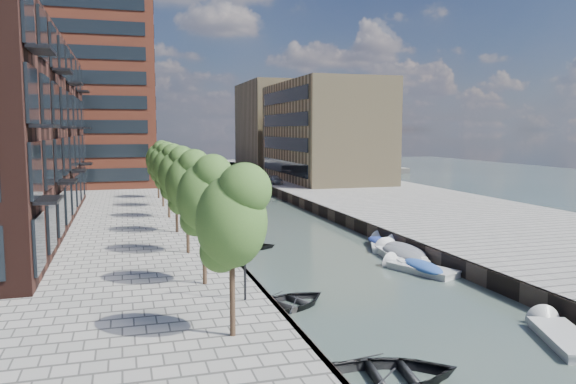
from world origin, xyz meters
name	(u,v)px	position (x,y,z in m)	size (l,w,h in m)	color
water	(249,212)	(0.00, 40.00, 0.00)	(300.00, 300.00, 0.00)	#38473F
quay_right	(392,201)	(16.00, 40.00, 0.50)	(20.00, 140.00, 1.00)	gray
quay_wall_left	(188,209)	(-6.10, 40.00, 0.50)	(0.25, 140.00, 1.00)	#332823
quay_wall_right	(306,205)	(6.10, 40.00, 0.50)	(0.25, 140.00, 1.00)	#332823
far_closure	(185,168)	(0.00, 100.00, 0.50)	(80.00, 40.00, 1.00)	gray
apartment_block	(8,133)	(-20.00, 30.00, 8.00)	(8.00, 38.00, 14.00)	black
tower	(81,71)	(-17.00, 65.00, 16.00)	(18.00, 18.00, 30.00)	brown
tan_block_near	(324,131)	(16.00, 62.00, 8.00)	(12.00, 25.00, 14.00)	#9B865F
tan_block_far	(276,126)	(16.00, 88.00, 9.00)	(12.00, 20.00, 16.00)	#9B865F
bridge	(204,174)	(0.00, 72.00, 1.39)	(13.00, 6.00, 1.30)	gray
tree_0	(231,215)	(-8.50, 4.00, 5.31)	(2.50, 2.50, 5.95)	#382619
tree_1	(203,193)	(-8.50, 11.00, 5.31)	(2.50, 2.50, 5.95)	#382619
tree_2	(187,180)	(-8.50, 18.00, 5.31)	(2.50, 2.50, 5.95)	#382619
tree_3	(176,172)	(-8.50, 25.00, 5.31)	(2.50, 2.50, 5.95)	#382619
tree_4	(168,166)	(-8.50, 32.00, 5.31)	(2.50, 2.50, 5.95)	#382619
tree_5	(162,161)	(-8.50, 39.00, 5.31)	(2.50, 2.50, 5.95)	#382619
tree_6	(158,158)	(-8.50, 46.00, 5.31)	(2.50, 2.50, 5.95)	#382619
lamp_0	(245,242)	(-7.20, 8.00, 3.51)	(0.24, 0.24, 4.12)	black
lamp_1	(197,198)	(-7.20, 24.00, 3.51)	(0.24, 0.24, 4.12)	black
lamp_2	(176,179)	(-7.20, 40.00, 3.51)	(0.24, 0.24, 4.12)	black
sloop_0	(288,307)	(-4.85, 9.44, 0.00)	(3.13, 4.39, 0.91)	black
sloop_1	(386,383)	(-4.01, 1.00, 0.00)	(3.54, 4.96, 1.03)	black
sloop_2	(230,238)	(-4.38, 26.81, 0.00)	(3.52, 4.93, 1.02)	maroon
sloop_3	(223,229)	(-4.22, 30.81, 0.00)	(3.64, 5.09, 1.05)	white
sloop_4	(246,249)	(-4.01, 22.62, 0.00)	(2.87, 4.01, 0.83)	black
motorboat_0	(417,268)	(4.23, 13.70, 0.18)	(3.19, 4.73, 1.50)	beige
motorboat_1	(398,255)	(4.77, 17.04, 0.21)	(2.29, 5.33, 1.72)	white
motorboat_2	(559,336)	(4.36, 2.64, 0.09)	(2.97, 4.70, 1.48)	#BABBB9
motorboat_3	(382,244)	(5.41, 20.71, 0.18)	(3.13, 4.74, 1.50)	silver
motorboat_4	(403,252)	(5.56, 17.86, 0.22)	(3.51, 5.84, 1.84)	white
car	(275,179)	(7.50, 57.82, 1.60)	(1.42, 3.53, 1.20)	#AEB1B3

